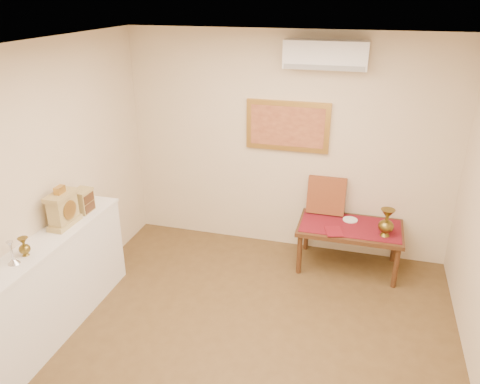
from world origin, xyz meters
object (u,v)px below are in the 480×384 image
(brass_urn_tall, at_px, (387,220))
(low_table, at_px, (350,231))
(wooden_chest, at_px, (83,201))
(display_ledge, at_px, (54,285))
(mantel_clock, at_px, (63,209))

(brass_urn_tall, height_order, low_table, brass_urn_tall)
(brass_urn_tall, height_order, wooden_chest, wooden_chest)
(brass_urn_tall, bearing_deg, display_ledge, -150.32)
(display_ledge, relative_size, wooden_chest, 8.28)
(brass_urn_tall, relative_size, low_table, 0.33)
(wooden_chest, distance_m, low_table, 3.01)
(display_ledge, relative_size, low_table, 1.68)
(brass_urn_tall, distance_m, mantel_clock, 3.40)
(low_table, bearing_deg, display_ledge, -144.90)
(display_ledge, xyz_separation_m, low_table, (2.67, 1.88, -0.01))
(display_ledge, height_order, wooden_chest, wooden_chest)
(wooden_chest, xyz_separation_m, low_table, (2.67, 1.26, -0.62))
(brass_urn_tall, height_order, mantel_clock, mantel_clock)
(brass_urn_tall, height_order, display_ledge, display_ledge)
(display_ledge, xyz_separation_m, wooden_chest, (0.01, 0.62, 0.61))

